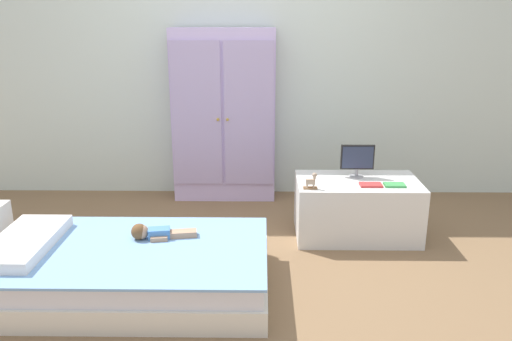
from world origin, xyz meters
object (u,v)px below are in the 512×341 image
bed (131,269)px  tv_stand (357,208)px  tv_monitor (357,159)px  rocking_horse_toy (312,181)px  doll (152,232)px  book_red (371,185)px  wardrobe (224,116)px  book_green (395,185)px

bed → tv_stand: tv_stand is taller
tv_monitor → rocking_horse_toy: tv_monitor is taller
tv_stand → doll: bearing=-153.8°
tv_monitor → book_red: tv_monitor is taller
book_red → rocking_horse_toy: bearing=-171.0°
doll → wardrobe: size_ratio=0.27×
tv_stand → bed: bearing=-151.3°
bed → tv_monitor: tv_monitor is taller
book_red → book_green: 0.16m
tv_stand → book_red: size_ratio=5.73×
doll → book_green: 1.68m
bed → tv_stand: (1.46, 0.80, 0.08)m
bed → tv_monitor: size_ratio=6.66×
book_red → book_green: bearing=0.0°
book_green → rocking_horse_toy: bearing=-173.5°
rocking_horse_toy → book_green: size_ratio=0.81×
wardrobe → tv_monitor: size_ratio=6.05×
book_red → tv_stand: bearing=119.2°
wardrobe → tv_monitor: wardrobe is taller
wardrobe → tv_stand: wardrobe is taller
book_red → book_green: size_ratio=1.07×
doll → tv_stand: size_ratio=0.45×
tv_monitor → rocking_horse_toy: (-0.35, -0.27, -0.08)m
wardrobe → rocking_horse_toy: (0.67, -0.99, -0.26)m
rocking_horse_toy → bed: bearing=-150.9°
tv_monitor → rocking_horse_toy: size_ratio=2.10×
tv_stand → wardrobe: bearing=141.6°
tv_stand → book_green: 0.34m
bed → book_green: bearing=22.0°
bed → book_green: book_green is taller
rocking_horse_toy → book_green: (0.58, 0.07, -0.05)m
bed → book_red: 1.70m
book_red → bed: bearing=-155.9°
book_green → book_red: bearing=180.0°
rocking_horse_toy → book_red: 0.43m
bed → book_red: size_ratio=10.55×
doll → rocking_horse_toy: rocking_horse_toy is taller
tv_monitor → book_red: 0.25m
tv_monitor → book_green: tv_monitor is taller
wardrobe → rocking_horse_toy: wardrobe is taller
bed → tv_stand: bearing=28.7°
tv_stand → tv_monitor: 0.36m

